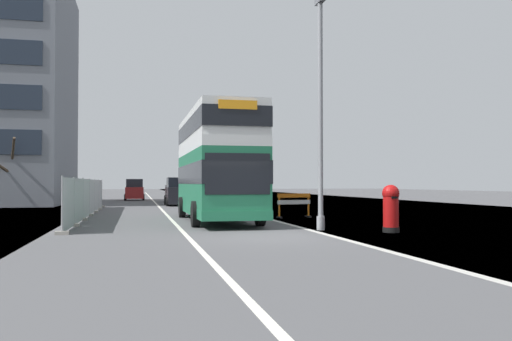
{
  "coord_description": "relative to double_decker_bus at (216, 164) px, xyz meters",
  "views": [
    {
      "loc": [
        -3.69,
        -16.5,
        1.68
      ],
      "look_at": [
        1.08,
        5.06,
        2.2
      ],
      "focal_mm": 37.94,
      "sensor_mm": 36.0,
      "label": 1
    }
  ],
  "objects": [
    {
      "name": "car_oncoming_near",
      "position": [
        -0.39,
        17.28,
        -1.57
      ],
      "size": [
        1.94,
        4.04,
        2.04
      ],
      "color": "black",
      "rests_on": "ground"
    },
    {
      "name": "red_pillar_postbox",
      "position": [
        5.04,
        -6.79,
        -1.64
      ],
      "size": [
        0.59,
        0.59,
        1.63
      ],
      "color": "black",
      "rests_on": "ground"
    },
    {
      "name": "double_decker_bus",
      "position": [
        0.0,
        0.0,
        0.0
      ],
      "size": [
        2.86,
        10.35,
        4.77
      ],
      "color": "#1E6B47",
      "rests_on": "ground"
    },
    {
      "name": "construction_site_fence",
      "position": [
        -5.83,
        4.87,
        -1.62
      ],
      "size": [
        0.44,
        20.6,
        1.93
      ],
      "color": "#A8AAAD",
      "rests_on": "ground"
    },
    {
      "name": "roadworks_barrier",
      "position": [
        4.0,
        1.38,
        -1.78
      ],
      "size": [
        1.77,
        0.73,
        1.18
      ],
      "color": "orange",
      "rests_on": "ground"
    },
    {
      "name": "car_receding_far",
      "position": [
        -3.67,
        31.29,
        -1.56
      ],
      "size": [
        1.93,
        4.49,
        2.09
      ],
      "color": "maroon",
      "rests_on": "ground"
    },
    {
      "name": "ground",
      "position": [
        0.79,
        -7.21,
        -2.59
      ],
      "size": [
        140.0,
        280.0,
        0.1
      ],
      "color": "#4C4C4F"
    },
    {
      "name": "bare_tree_far_verge_near",
      "position": [
        -11.9,
        16.1,
        -0.29
      ],
      "size": [
        2.8,
        2.96,
        4.77
      ],
      "color": "#4C3D2D",
      "rests_on": "ground"
    },
    {
      "name": "car_receding_mid",
      "position": [
        -0.0,
        24.27,
        -1.51
      ],
      "size": [
        2.04,
        3.91,
        2.18
      ],
      "color": "gray",
      "rests_on": "ground"
    },
    {
      "name": "lamppost_foreground",
      "position": [
        2.98,
        -5.46,
        1.43
      ],
      "size": [
        0.29,
        0.7,
        8.39
      ],
      "color": "gray",
      "rests_on": "ground"
    }
  ]
}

